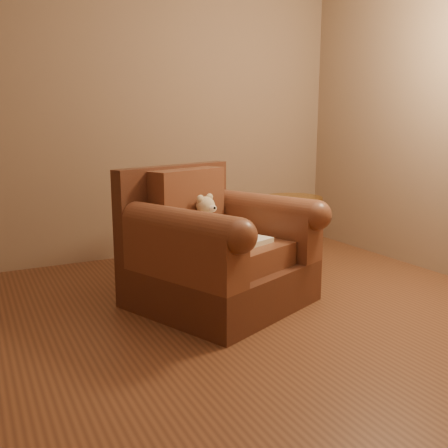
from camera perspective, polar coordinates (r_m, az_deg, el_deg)
name	(u,v)px	position (r m, az deg, el deg)	size (l,w,h in m)	color
floor	(246,337)	(2.88, 2.50, -12.83)	(4.00, 4.00, 0.00)	brown
room	(249,13)	(2.68, 2.84, 22.91)	(4.02, 4.02, 2.71)	#836750
armchair	(215,252)	(3.31, -0.98, -3.18)	(1.28, 1.26, 0.90)	#4D2819
teddy_bear	(209,221)	(3.33, -1.78, 0.35)	(0.22, 0.25, 0.30)	beige
guidebook	(238,242)	(3.14, 1.58, -2.12)	(0.49, 0.39, 0.03)	beige
side_table	(291,234)	(3.88, 7.72, -1.18)	(0.45, 0.45, 0.63)	gold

